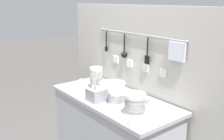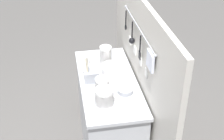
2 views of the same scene
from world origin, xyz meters
name	(u,v)px [view 1 (image 1 of 2)]	position (x,y,z in m)	size (l,w,h in m)	color
back_wall	(138,100)	(0.00, 0.30, 0.86)	(2.00, 0.09, 1.71)	#BCB7AD
bowl_stack_short_front	(116,98)	(0.13, -0.07, 1.01)	(0.12, 0.12, 0.11)	white
bowl_stack_back_corner	(96,78)	(-0.28, 0.02, 1.06)	(0.11, 0.11, 0.20)	white
bowl_stack_nested_right	(135,104)	(0.37, -0.09, 1.04)	(0.15, 0.15, 0.16)	white
plate_stack	(112,88)	(-0.09, 0.07, 1.00)	(0.23, 0.23, 0.09)	white
steel_mixing_bowl	(141,100)	(0.22, 0.12, 0.97)	(0.14, 0.14, 0.04)	#93969E
cutlery_caddy	(97,94)	(-0.02, -0.15, 1.01)	(0.13, 0.13, 0.26)	#93969E
cup_front_left	(78,84)	(-0.44, -0.08, 0.97)	(0.04, 0.04, 0.04)	white
cup_mid_row	(131,122)	(0.47, -0.22, 0.97)	(0.04, 0.04, 0.04)	white
cup_back_right	(82,81)	(-0.50, 0.00, 0.97)	(0.04, 0.04, 0.04)	white
cup_centre	(140,106)	(0.31, 0.02, 0.97)	(0.04, 0.04, 0.04)	white
cup_by_caddy	(80,95)	(-0.17, -0.22, 0.97)	(0.04, 0.04, 0.04)	white
cup_edge_near	(161,117)	(0.53, 0.00, 0.97)	(0.04, 0.04, 0.04)	white
cup_front_right	(82,87)	(-0.33, -0.09, 0.97)	(0.04, 0.04, 0.04)	white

